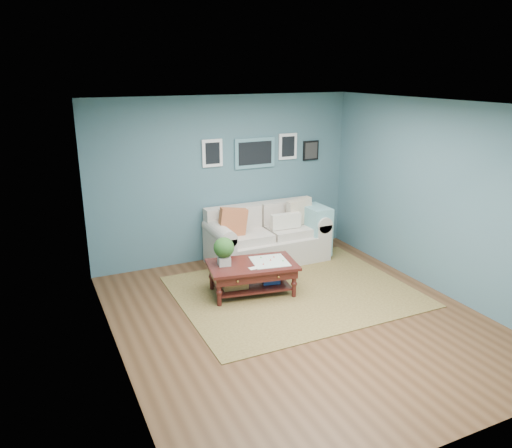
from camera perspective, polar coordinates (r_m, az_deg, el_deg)
room_shell at (r=6.11m, az=5.11°, el=0.84°), size 5.00×5.02×2.70m
area_rug at (r=7.30m, az=4.36°, el=-7.68°), size 3.27×2.61×0.01m
loveseat at (r=8.32m, az=1.73°, el=-1.38°), size 2.00×0.91×1.03m
coffee_table at (r=7.07m, az=-0.98°, el=-5.15°), size 1.34×0.92×0.86m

